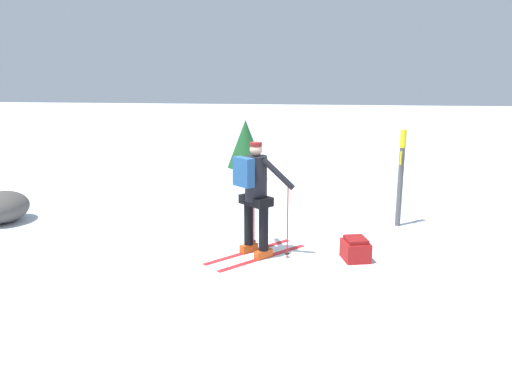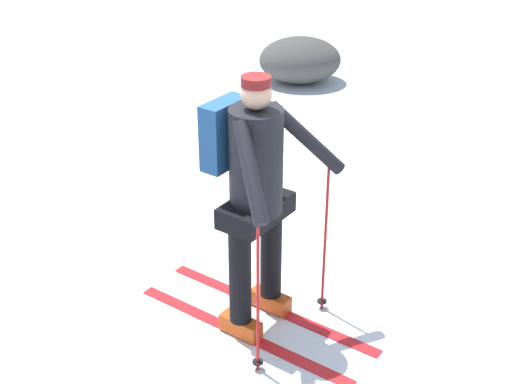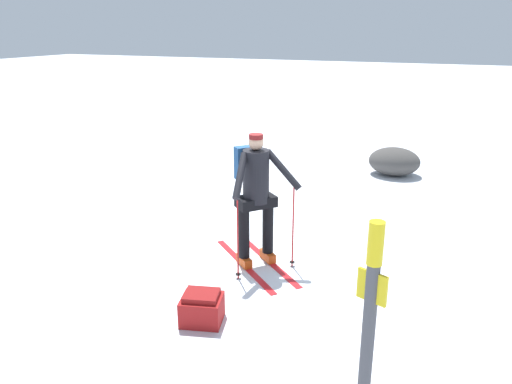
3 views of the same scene
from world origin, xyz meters
The scene contains 3 objects.
ground_plane centered at (0.00, 0.00, 0.00)m, with size 80.00×80.00×0.00m, color white.
skier centered at (0.04, -0.47, 1.04)m, with size 1.61×1.50×1.80m.
rock_boulder centered at (1.18, 4.62, 0.30)m, with size 1.09×0.93×0.60m, color #474442.
Camera 2 is at (-0.37, -4.50, 3.14)m, focal length 50.00 mm.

